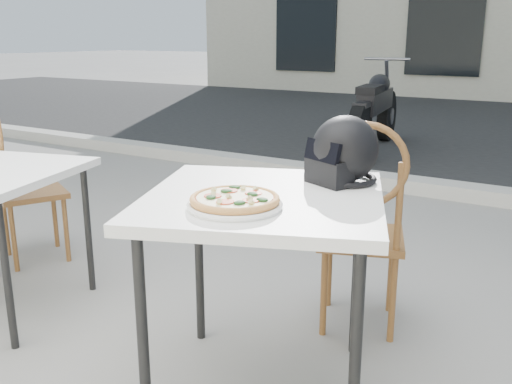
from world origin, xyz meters
The scene contains 10 objects.
ground centered at (0.00, 0.00, 0.00)m, with size 80.00×80.00×0.00m, color gray.
street_asphalt centered at (0.00, 7.00, 0.00)m, with size 30.00×8.00×0.00m, color black.
curb centered at (0.00, 3.00, 0.06)m, with size 30.00×0.25×0.12m, color #ACAAA1.
cafe_table_main centered at (0.51, -0.20, 0.72)m, with size 1.08×1.08×0.79m.
plate centered at (0.52, -0.39, 0.80)m, with size 0.37×0.37×0.02m.
pizza centered at (0.52, -0.39, 0.82)m, with size 0.38×0.38×0.04m.
helmet centered at (0.68, 0.11, 0.90)m, with size 0.33×0.34×0.26m.
cafe_chair_main centered at (0.64, 0.43, 0.55)m, with size 0.49×0.49×0.99m.
cafe_chair_side centered at (-1.41, 0.17, 0.54)m, with size 0.50×0.50×0.97m.
motorcycle centered at (-0.83, 4.61, 0.47)m, with size 0.58×2.15×1.07m.
Camera 1 is at (1.51, -1.87, 1.33)m, focal length 40.00 mm.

